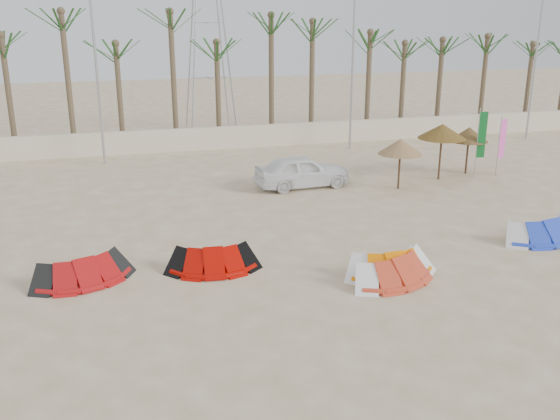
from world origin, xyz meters
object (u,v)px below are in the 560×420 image
object	(u,v)px
kite_blue	(539,226)
parasol_mid	(442,131)
kite_red_right	(391,265)
kite_red_left	(84,266)
kite_orange	(388,260)
parasol_right	(469,134)
parasol_left	(401,147)
kite_red_mid	(212,256)
car	(302,171)

from	to	relation	value
kite_blue	parasol_mid	distance (m)	8.42
kite_red_right	kite_blue	bearing A→B (deg)	15.72
kite_blue	parasol_mid	size ratio (longest dim) A/B	1.30
kite_red_left	kite_orange	distance (m)	9.47
kite_red_right	kite_blue	world-z (taller)	same
kite_red_right	parasol_right	distance (m)	14.03
parasol_left	parasol_right	world-z (taller)	parasol_right
kite_red_right	kite_blue	xyz separation A→B (m)	(6.69, 1.88, 0.00)
kite_red_right	parasol_right	bearing A→B (deg)	50.05
kite_orange	kite_blue	xyz separation A→B (m)	(6.65, 1.51, 0.00)
kite_red_left	kite_red_right	size ratio (longest dim) A/B	0.99
kite_red_mid	parasol_mid	world-z (taller)	parasol_mid
kite_red_mid	kite_blue	distance (m)	11.96
kite_red_mid	car	xyz separation A→B (m)	(5.55, 8.31, 0.33)
kite_red_mid	kite_blue	world-z (taller)	same
kite_red_left	parasol_right	world-z (taller)	parasol_right
parasol_left	parasol_mid	distance (m)	2.83
kite_orange	car	world-z (taller)	car
kite_red_left	parasol_right	xyz separation A→B (m)	(18.17, 8.34, 1.58)
parasol_left	parasol_mid	xyz separation A→B (m)	(2.62, 1.02, 0.38)
parasol_mid	parasol_right	xyz separation A→B (m)	(1.85, 0.63, -0.36)
kite_blue	parasol_left	world-z (taller)	parasol_left
kite_red_left	car	world-z (taller)	car
kite_orange	parasol_right	distance (m)	13.73
kite_red_mid	kite_red_right	bearing A→B (deg)	-22.55
parasol_left	parasol_mid	bearing A→B (deg)	21.23
kite_red_mid	parasol_mid	distance (m)	14.80
kite_red_mid	kite_orange	bearing A→B (deg)	-18.91
kite_red_right	parasol_left	size ratio (longest dim) A/B	1.48
kite_orange	parasol_mid	size ratio (longest dim) A/B	1.11
kite_red_right	car	xyz separation A→B (m)	(0.28, 10.50, 0.33)
kite_red_mid	parasol_left	bearing A→B (deg)	35.10
kite_red_mid	kite_red_right	distance (m)	5.71
kite_red_left	kite_orange	xyz separation A→B (m)	(9.26, -1.98, -0.00)
car	kite_red_right	bearing A→B (deg)	174.34
kite_red_left	car	distance (m)	12.52
kite_orange	kite_blue	world-z (taller)	same
kite_orange	kite_blue	bearing A→B (deg)	12.82
parasol_left	parasol_right	bearing A→B (deg)	20.18
kite_red_left	kite_blue	bearing A→B (deg)	-1.67
kite_red_mid	kite_blue	xyz separation A→B (m)	(11.96, -0.31, 0.00)
kite_red_right	kite_orange	world-z (taller)	same
kite_red_left	kite_orange	bearing A→B (deg)	-12.05
kite_red_mid	parasol_right	bearing A→B (deg)	30.87
parasol_left	kite_red_right	bearing A→B (deg)	-116.39
kite_blue	parasol_left	size ratio (longest dim) A/B	1.51
kite_red_left	parasol_right	size ratio (longest dim) A/B	1.45
kite_red_mid	parasol_left	world-z (taller)	parasol_left
car	kite_red_mid	bearing A→B (deg)	142.14
kite_blue	kite_red_right	bearing A→B (deg)	-164.28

